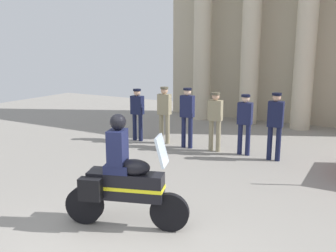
{
  "coord_description": "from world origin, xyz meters",
  "views": [
    {
      "loc": [
        3.0,
        -3.48,
        2.96
      ],
      "look_at": [
        -1.04,
        3.72,
        1.18
      ],
      "focal_mm": 40.51,
      "sensor_mm": 36.0,
      "label": 1
    }
  ],
  "objects_px": {
    "officer_in_row_3": "(215,117)",
    "officer_in_row_4": "(245,120)",
    "officer_in_row_5": "(275,121)",
    "officer_in_row_2": "(187,113)",
    "officer_in_row_1": "(164,110)",
    "officer_in_row_0": "(137,110)",
    "motorcycle_with_rider": "(121,181)"
  },
  "relations": [
    {
      "from": "officer_in_row_3",
      "to": "officer_in_row_4",
      "type": "height_order",
      "value": "officer_in_row_3"
    },
    {
      "from": "officer_in_row_5",
      "to": "officer_in_row_2",
      "type": "bearing_deg",
      "value": -3.1
    },
    {
      "from": "officer_in_row_2",
      "to": "officer_in_row_4",
      "type": "xyz_separation_m",
      "value": [
        1.67,
        0.11,
        -0.06
      ]
    },
    {
      "from": "officer_in_row_1",
      "to": "officer_in_row_2",
      "type": "xyz_separation_m",
      "value": [
        0.84,
        -0.14,
        0.02
      ]
    },
    {
      "from": "officer_in_row_0",
      "to": "officer_in_row_2",
      "type": "relative_size",
      "value": 0.93
    },
    {
      "from": "officer_in_row_2",
      "to": "officer_in_row_3",
      "type": "xyz_separation_m",
      "value": [
        0.84,
        0.07,
        -0.05
      ]
    },
    {
      "from": "officer_in_row_2",
      "to": "officer_in_row_4",
      "type": "relative_size",
      "value": 1.06
    },
    {
      "from": "officer_in_row_5",
      "to": "motorcycle_with_rider",
      "type": "height_order",
      "value": "motorcycle_with_rider"
    },
    {
      "from": "officer_in_row_5",
      "to": "motorcycle_with_rider",
      "type": "distance_m",
      "value": 5.08
    },
    {
      "from": "officer_in_row_4",
      "to": "officer_in_row_0",
      "type": "bearing_deg",
      "value": -1.32
    },
    {
      "from": "officer_in_row_0",
      "to": "officer_in_row_1",
      "type": "xyz_separation_m",
      "value": [
        0.89,
        0.13,
        0.06
      ]
    },
    {
      "from": "officer_in_row_2",
      "to": "officer_in_row_5",
      "type": "height_order",
      "value": "officer_in_row_5"
    },
    {
      "from": "officer_in_row_0",
      "to": "motorcycle_with_rider",
      "type": "distance_m",
      "value": 5.76
    },
    {
      "from": "officer_in_row_1",
      "to": "officer_in_row_3",
      "type": "height_order",
      "value": "officer_in_row_1"
    },
    {
      "from": "motorcycle_with_rider",
      "to": "officer_in_row_5",
      "type": "bearing_deg",
      "value": 57.58
    },
    {
      "from": "officer_in_row_2",
      "to": "motorcycle_with_rider",
      "type": "height_order",
      "value": "motorcycle_with_rider"
    },
    {
      "from": "officer_in_row_5",
      "to": "motorcycle_with_rider",
      "type": "relative_size",
      "value": 0.87
    },
    {
      "from": "officer_in_row_0",
      "to": "motorcycle_with_rider",
      "type": "relative_size",
      "value": 0.8
    },
    {
      "from": "officer_in_row_4",
      "to": "officer_in_row_5",
      "type": "bearing_deg",
      "value": 169.3
    },
    {
      "from": "officer_in_row_1",
      "to": "officer_in_row_2",
      "type": "height_order",
      "value": "officer_in_row_2"
    },
    {
      "from": "officer_in_row_3",
      "to": "officer_in_row_4",
      "type": "relative_size",
      "value": 1.01
    },
    {
      "from": "officer_in_row_2",
      "to": "motorcycle_with_rider",
      "type": "relative_size",
      "value": 0.86
    },
    {
      "from": "officer_in_row_3",
      "to": "motorcycle_with_rider",
      "type": "distance_m",
      "value": 5.0
    },
    {
      "from": "officer_in_row_4",
      "to": "motorcycle_with_rider",
      "type": "bearing_deg",
      "value": 82.2
    },
    {
      "from": "officer_in_row_4",
      "to": "officer_in_row_5",
      "type": "distance_m",
      "value": 0.85
    },
    {
      "from": "officer_in_row_0",
      "to": "officer_in_row_5",
      "type": "height_order",
      "value": "officer_in_row_5"
    },
    {
      "from": "officer_in_row_1",
      "to": "officer_in_row_3",
      "type": "relative_size",
      "value": 1.03
    },
    {
      "from": "officer_in_row_1",
      "to": "officer_in_row_2",
      "type": "bearing_deg",
      "value": 167.47
    },
    {
      "from": "officer_in_row_0",
      "to": "officer_in_row_5",
      "type": "distance_m",
      "value": 4.24
    },
    {
      "from": "officer_in_row_0",
      "to": "officer_in_row_3",
      "type": "distance_m",
      "value": 2.57
    },
    {
      "from": "officer_in_row_0",
      "to": "officer_in_row_5",
      "type": "xyz_separation_m",
      "value": [
        4.24,
        -0.0,
        0.08
      ]
    },
    {
      "from": "officer_in_row_4",
      "to": "motorcycle_with_rider",
      "type": "relative_size",
      "value": 0.82
    }
  ]
}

